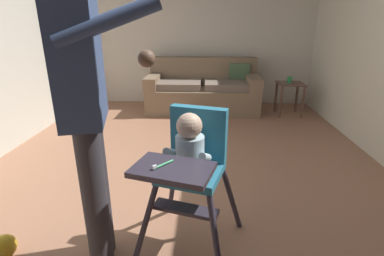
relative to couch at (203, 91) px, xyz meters
name	(u,v)px	position (x,y,z in m)	size (l,w,h in m)	color
ground	(183,188)	(-0.16, -2.47, -0.38)	(5.72, 7.51, 0.10)	#A57054
wall_far	(195,28)	(-0.16, 0.52, 1.00)	(4.92, 0.06, 2.67)	silver
couch	(203,91)	(0.00, 0.00, 0.00)	(1.84, 0.86, 0.86)	#816A52
high_chair	(191,157)	(-0.04, -3.24, 0.31)	(0.74, 0.83, 0.93)	#352F3D
adult_standing	(86,107)	(-0.59, -3.38, 0.65)	(0.59, 0.50, 1.73)	#373338
toy_ball	(4,246)	(-1.21, -3.42, -0.26)	(0.15, 0.15, 0.15)	gold
side_table	(290,92)	(1.38, -0.23, 0.05)	(0.40, 0.40, 0.52)	brown
sippy_cup	(290,80)	(1.36, -0.23, 0.24)	(0.07, 0.07, 0.10)	green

